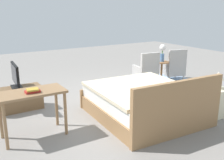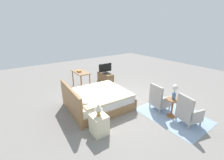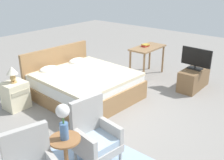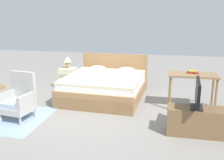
{
  "view_description": "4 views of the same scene",
  "coord_description": "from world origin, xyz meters",
  "px_view_note": "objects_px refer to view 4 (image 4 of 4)",
  "views": [
    {
      "loc": [
        3.1,
        4.64,
        2.06
      ],
      "look_at": [
        0.23,
        0.03,
        0.55
      ],
      "focal_mm": 42.0,
      "sensor_mm": 36.0,
      "label": 1
    },
    {
      "loc": [
        -4.07,
        3.31,
        2.73
      ],
      "look_at": [
        0.31,
        0.14,
        0.79
      ],
      "focal_mm": 24.0,
      "sensor_mm": 36.0,
      "label": 2
    },
    {
      "loc": [
        -3.57,
        -2.87,
        2.52
      ],
      "look_at": [
        -0.01,
        0.08,
        0.65
      ],
      "focal_mm": 42.0,
      "sensor_mm": 36.0,
      "label": 3
    },
    {
      "loc": [
        1.5,
        -5.12,
        2.08
      ],
      "look_at": [
        0.4,
        0.19,
        0.66
      ],
      "focal_mm": 42.0,
      "sensor_mm": 36.0,
      "label": 4
    }
  ],
  "objects_px": {
    "tv_flatscreen": "(198,94)",
    "bed": "(105,86)",
    "armchair_by_window_right": "(19,100)",
    "book_stack": "(193,72)",
    "table_lamp": "(67,61)",
    "nightstand": "(68,78)",
    "tv_stand": "(195,121)",
    "vanity_desk": "(193,79)"
  },
  "relations": [
    {
      "from": "tv_flatscreen",
      "to": "bed",
      "type": "bearing_deg",
      "value": 140.1
    },
    {
      "from": "armchair_by_window_right",
      "to": "tv_flatscreen",
      "type": "bearing_deg",
      "value": -0.46
    },
    {
      "from": "tv_flatscreen",
      "to": "book_stack",
      "type": "xyz_separation_m",
      "value": [
        0.04,
        1.4,
        0.07
      ]
    },
    {
      "from": "armchair_by_window_right",
      "to": "table_lamp",
      "type": "distance_m",
      "value": 2.34
    },
    {
      "from": "table_lamp",
      "to": "nightstand",
      "type": "bearing_deg",
      "value": -90.0
    },
    {
      "from": "armchair_by_window_right",
      "to": "table_lamp",
      "type": "height_order",
      "value": "armchair_by_window_right"
    },
    {
      "from": "armchair_by_window_right",
      "to": "tv_stand",
      "type": "bearing_deg",
      "value": -0.45
    },
    {
      "from": "book_stack",
      "to": "nightstand",
      "type": "bearing_deg",
      "value": 164.03
    },
    {
      "from": "tv_flatscreen",
      "to": "book_stack",
      "type": "relative_size",
      "value": 3.14
    },
    {
      "from": "nightstand",
      "to": "tv_stand",
      "type": "distance_m",
      "value": 3.98
    },
    {
      "from": "bed",
      "to": "nightstand",
      "type": "height_order",
      "value": "bed"
    },
    {
      "from": "vanity_desk",
      "to": "nightstand",
      "type": "bearing_deg",
      "value": 162.89
    },
    {
      "from": "nightstand",
      "to": "table_lamp",
      "type": "bearing_deg",
      "value": 90.0
    },
    {
      "from": "nightstand",
      "to": "table_lamp",
      "type": "relative_size",
      "value": 1.68
    },
    {
      "from": "bed",
      "to": "tv_flatscreen",
      "type": "relative_size",
      "value": 2.99
    },
    {
      "from": "table_lamp",
      "to": "book_stack",
      "type": "xyz_separation_m",
      "value": [
        3.26,
        -0.93,
        0.04
      ]
    },
    {
      "from": "book_stack",
      "to": "tv_stand",
      "type": "bearing_deg",
      "value": -91.67
    },
    {
      "from": "tv_flatscreen",
      "to": "vanity_desk",
      "type": "distance_m",
      "value": 1.33
    },
    {
      "from": "armchair_by_window_right",
      "to": "vanity_desk",
      "type": "distance_m",
      "value": 3.66
    },
    {
      "from": "nightstand",
      "to": "table_lamp",
      "type": "distance_m",
      "value": 0.49
    },
    {
      "from": "table_lamp",
      "to": "tv_stand",
      "type": "relative_size",
      "value": 0.34
    },
    {
      "from": "bed",
      "to": "tv_flatscreen",
      "type": "distance_m",
      "value": 2.64
    },
    {
      "from": "tv_stand",
      "to": "tv_flatscreen",
      "type": "distance_m",
      "value": 0.49
    },
    {
      "from": "table_lamp",
      "to": "vanity_desk",
      "type": "xyz_separation_m",
      "value": [
        3.26,
        -1.01,
        -0.11
      ]
    },
    {
      "from": "tv_stand",
      "to": "vanity_desk",
      "type": "relative_size",
      "value": 0.92
    },
    {
      "from": "armchair_by_window_right",
      "to": "book_stack",
      "type": "height_order",
      "value": "armchair_by_window_right"
    },
    {
      "from": "table_lamp",
      "to": "tv_stand",
      "type": "distance_m",
      "value": 4.01
    },
    {
      "from": "armchair_by_window_right",
      "to": "vanity_desk",
      "type": "bearing_deg",
      "value": 20.9
    },
    {
      "from": "armchair_by_window_right",
      "to": "book_stack",
      "type": "distance_m",
      "value": 3.7
    },
    {
      "from": "tv_stand",
      "to": "book_stack",
      "type": "height_order",
      "value": "book_stack"
    },
    {
      "from": "nightstand",
      "to": "tv_stand",
      "type": "relative_size",
      "value": 0.58
    },
    {
      "from": "armchair_by_window_right",
      "to": "nightstand",
      "type": "relative_size",
      "value": 1.66
    },
    {
      "from": "vanity_desk",
      "to": "book_stack",
      "type": "relative_size",
      "value": 4.61
    },
    {
      "from": "bed",
      "to": "vanity_desk",
      "type": "bearing_deg",
      "value": -9.44
    },
    {
      "from": "nightstand",
      "to": "tv_flatscreen",
      "type": "bearing_deg",
      "value": -35.91
    },
    {
      "from": "tv_stand",
      "to": "vanity_desk",
      "type": "bearing_deg",
      "value": 88.17
    },
    {
      "from": "tv_stand",
      "to": "armchair_by_window_right",
      "type": "bearing_deg",
      "value": 179.55
    },
    {
      "from": "nightstand",
      "to": "vanity_desk",
      "type": "xyz_separation_m",
      "value": [
        3.26,
        -1.0,
        0.38
      ]
    },
    {
      "from": "nightstand",
      "to": "vanity_desk",
      "type": "height_order",
      "value": "vanity_desk"
    },
    {
      "from": "nightstand",
      "to": "book_stack",
      "type": "xyz_separation_m",
      "value": [
        3.26,
        -0.93,
        0.53
      ]
    },
    {
      "from": "bed",
      "to": "vanity_desk",
      "type": "relative_size",
      "value": 2.04
    },
    {
      "from": "bed",
      "to": "tv_stand",
      "type": "height_order",
      "value": "bed"
    }
  ]
}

